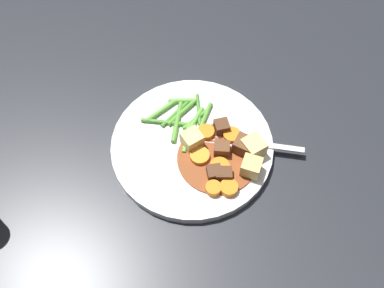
% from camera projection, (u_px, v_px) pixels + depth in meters
% --- Properties ---
extents(ground_plane, '(3.00, 3.00, 0.00)m').
position_uv_depth(ground_plane, '(192.00, 149.00, 0.84)').
color(ground_plane, '#26282D').
extents(dinner_plate, '(0.28, 0.28, 0.02)m').
position_uv_depth(dinner_plate, '(192.00, 146.00, 0.83)').
color(dinner_plate, white).
rests_on(dinner_plate, ground_plane).
extents(stew_sauce, '(0.14, 0.14, 0.00)m').
position_uv_depth(stew_sauce, '(217.00, 158.00, 0.81)').
color(stew_sauce, brown).
rests_on(stew_sauce, dinner_plate).
extents(carrot_slice_0, '(0.03, 0.03, 0.01)m').
position_uv_depth(carrot_slice_0, '(232.00, 135.00, 0.83)').
color(carrot_slice_0, orange).
rests_on(carrot_slice_0, dinner_plate).
extents(carrot_slice_1, '(0.04, 0.04, 0.01)m').
position_uv_depth(carrot_slice_1, '(220.00, 167.00, 0.80)').
color(carrot_slice_1, orange).
rests_on(carrot_slice_1, dinner_plate).
extents(carrot_slice_2, '(0.05, 0.05, 0.01)m').
position_uv_depth(carrot_slice_2, '(200.00, 156.00, 0.81)').
color(carrot_slice_2, orange).
rests_on(carrot_slice_2, dinner_plate).
extents(carrot_slice_3, '(0.04, 0.04, 0.01)m').
position_uv_depth(carrot_slice_3, '(205.00, 132.00, 0.83)').
color(carrot_slice_3, orange).
rests_on(carrot_slice_3, dinner_plate).
extents(carrot_slice_4, '(0.04, 0.04, 0.01)m').
position_uv_depth(carrot_slice_4, '(229.00, 188.00, 0.78)').
color(carrot_slice_4, orange).
rests_on(carrot_slice_4, dinner_plate).
extents(carrot_slice_5, '(0.03, 0.03, 0.01)m').
position_uv_depth(carrot_slice_5, '(213.00, 188.00, 0.78)').
color(carrot_slice_5, orange).
rests_on(carrot_slice_5, dinner_plate).
extents(potato_chunk_0, '(0.04, 0.04, 0.03)m').
position_uv_depth(potato_chunk_0, '(253.00, 147.00, 0.81)').
color(potato_chunk_0, '#E5CC7A').
rests_on(potato_chunk_0, dinner_plate).
extents(potato_chunk_1, '(0.04, 0.04, 0.03)m').
position_uv_depth(potato_chunk_1, '(251.00, 167.00, 0.79)').
color(potato_chunk_1, '#DBBC6B').
rests_on(potato_chunk_1, dinner_plate).
extents(potato_chunk_2, '(0.03, 0.03, 0.03)m').
position_uv_depth(potato_chunk_2, '(192.00, 137.00, 0.82)').
color(potato_chunk_2, '#E5CC7A').
rests_on(potato_chunk_2, dinner_plate).
extents(meat_chunk_0, '(0.03, 0.03, 0.02)m').
position_uv_depth(meat_chunk_0, '(222.00, 127.00, 0.83)').
color(meat_chunk_0, '#56331E').
rests_on(meat_chunk_0, dinner_plate).
extents(meat_chunk_1, '(0.03, 0.03, 0.02)m').
position_uv_depth(meat_chunk_1, '(214.00, 173.00, 0.79)').
color(meat_chunk_1, '#56331E').
rests_on(meat_chunk_1, dinner_plate).
extents(meat_chunk_2, '(0.03, 0.03, 0.02)m').
position_uv_depth(meat_chunk_2, '(222.00, 149.00, 0.81)').
color(meat_chunk_2, brown).
rests_on(meat_chunk_2, dinner_plate).
extents(meat_chunk_3, '(0.03, 0.03, 0.02)m').
position_uv_depth(meat_chunk_3, '(224.00, 173.00, 0.79)').
color(meat_chunk_3, '#56331E').
rests_on(meat_chunk_3, dinner_plate).
extents(meat_chunk_4, '(0.04, 0.04, 0.03)m').
position_uv_depth(meat_chunk_4, '(244.00, 146.00, 0.81)').
color(meat_chunk_4, brown).
rests_on(meat_chunk_4, dinner_plate).
extents(green_bean_0, '(0.06, 0.07, 0.01)m').
position_uv_depth(green_bean_0, '(177.00, 122.00, 0.85)').
color(green_bean_0, '#599E38').
rests_on(green_bean_0, dinner_plate).
extents(green_bean_1, '(0.02, 0.07, 0.01)m').
position_uv_depth(green_bean_1, '(182.00, 113.00, 0.86)').
color(green_bean_1, '#599E38').
rests_on(green_bean_1, dinner_plate).
extents(green_bean_2, '(0.01, 0.06, 0.01)m').
position_uv_depth(green_bean_2, '(159.00, 112.00, 0.86)').
color(green_bean_2, '#66AD42').
rests_on(green_bean_2, dinner_plate).
extents(green_bean_3, '(0.05, 0.05, 0.01)m').
position_uv_depth(green_bean_3, '(187.00, 137.00, 0.83)').
color(green_bean_3, '#66AD42').
rests_on(green_bean_3, dinner_plate).
extents(green_bean_4, '(0.01, 0.06, 0.01)m').
position_uv_depth(green_bean_4, '(195.00, 119.00, 0.85)').
color(green_bean_4, '#599E38').
rests_on(green_bean_4, dinner_plate).
extents(green_bean_5, '(0.07, 0.06, 0.01)m').
position_uv_depth(green_bean_5, '(165.00, 122.00, 0.85)').
color(green_bean_5, '#4C8E33').
rests_on(green_bean_5, dinner_plate).
extents(green_bean_6, '(0.04, 0.06, 0.01)m').
position_uv_depth(green_bean_6, '(204.00, 119.00, 0.85)').
color(green_bean_6, '#599E38').
rests_on(green_bean_6, dinner_plate).
extents(green_bean_7, '(0.02, 0.07, 0.01)m').
position_uv_depth(green_bean_7, '(175.00, 113.00, 0.86)').
color(green_bean_7, '#4C8E33').
rests_on(green_bean_7, dinner_plate).
extents(green_bean_8, '(0.03, 0.06, 0.01)m').
position_uv_depth(green_bean_8, '(195.00, 120.00, 0.85)').
color(green_bean_8, '#66AD42').
rests_on(green_bean_8, dinner_plate).
extents(green_bean_9, '(0.06, 0.04, 0.01)m').
position_uv_depth(green_bean_9, '(198.00, 109.00, 0.86)').
color(green_bean_9, '#4C8E33').
rests_on(green_bean_9, dinner_plate).
extents(green_bean_10, '(0.04, 0.05, 0.01)m').
position_uv_depth(green_bean_10, '(182.00, 101.00, 0.87)').
color(green_bean_10, '#66AD42').
rests_on(green_bean_10, dinner_plate).
extents(fork, '(0.14, 0.13, 0.00)m').
position_uv_depth(fork, '(249.00, 143.00, 0.83)').
color(fork, silver).
rests_on(fork, dinner_plate).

